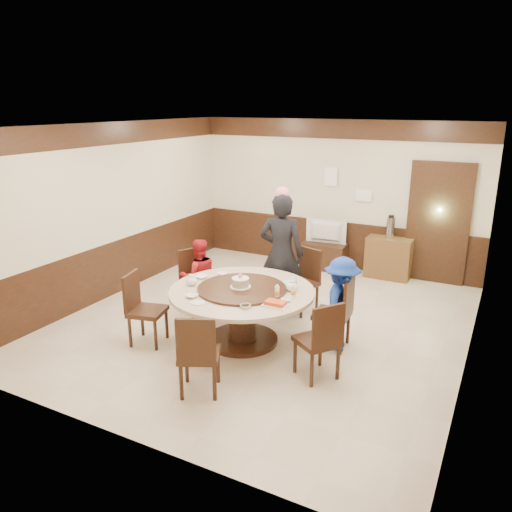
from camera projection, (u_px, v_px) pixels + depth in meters
The scene contains 31 objects.
room at pixel (266, 251), 7.04m from camera, with size 6.00×6.04×2.84m.
banquet_table at pixel (242, 305), 6.58m from camera, with size 1.91×1.91×0.78m.
chair_0 at pixel (333, 325), 6.52m from camera, with size 0.47×0.46×0.97m.
chair_1 at pixel (301, 292), 7.65m from camera, with size 0.56×0.57×0.97m.
chair_2 at pixel (198, 293), 7.61m from camera, with size 0.61×0.60×0.97m.
chair_3 at pixel (147, 321), 6.63m from camera, with size 0.54×0.53×0.97m.
chair_4 at pixel (200, 367), 5.48m from camera, with size 0.59×0.59×0.97m.
chair_5 at pixel (318, 353), 5.79m from camera, with size 0.62×0.61×0.97m.
person_standing at pixel (281, 254), 7.46m from camera, with size 0.67×0.44×1.84m, color black.
person_red at pixel (199, 276), 7.53m from camera, with size 0.56×0.44×1.16m, color #AB161D.
person_blue at pixel (341, 304), 6.38m from camera, with size 0.80×0.46×1.24m, color navy.
birthday_cake at pixel (240, 282), 6.50m from camera, with size 0.27×0.27×0.19m.
teapot_left at pixel (192, 281), 6.66m from camera, with size 0.17×0.15×0.13m, color white.
teapot_right at pixel (292, 287), 6.45m from camera, with size 0.17×0.15×0.13m, color white.
bowl_0 at pixel (222, 274), 7.06m from camera, with size 0.13×0.13×0.03m, color white.
bowl_1 at pixel (246, 306), 5.93m from camera, with size 0.13×0.13×0.04m, color white.
bowl_2 at pixel (192, 296), 6.25m from camera, with size 0.15×0.15×0.04m, color white.
bowl_3 at pixel (286, 300), 6.12m from camera, with size 0.12×0.12×0.04m, color white.
bowl_4 at pixel (201, 277), 6.93m from camera, with size 0.17×0.17×0.04m, color white.
saucer_near at pixel (198, 303), 6.08m from camera, with size 0.18×0.18×0.01m, color white.
saucer_far at pixel (289, 283), 6.74m from camera, with size 0.18×0.18×0.01m, color white.
shrimp_platter at pixel (276, 304), 5.99m from camera, with size 0.30×0.20×0.06m.
bottle_0 at pixel (277, 292), 6.20m from camera, with size 0.06×0.06×0.16m, color white.
bottle_1 at pixel (294, 292), 6.22m from camera, with size 0.06×0.06×0.16m, color white.
bottle_2 at pixel (295, 283), 6.53m from camera, with size 0.06×0.06×0.16m, color white.
tv_stand at pixel (324, 256), 9.65m from camera, with size 0.85×0.45×0.50m, color black.
television at pixel (325, 232), 9.51m from camera, with size 0.78×0.10×0.45m, color gray.
side_cabinet at pixel (389, 258), 9.10m from camera, with size 0.80×0.40×0.75m, color brown.
thermos at pixel (390, 228), 8.93m from camera, with size 0.15×0.15×0.38m, color silver.
notice_left at pixel (331, 177), 9.38m from camera, with size 0.25×0.00×0.35m, color white.
notice_right at pixel (363, 195), 9.18m from camera, with size 0.30×0.00×0.22m, color white.
Camera 1 is at (2.99, -6.04, 3.10)m, focal length 35.00 mm.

